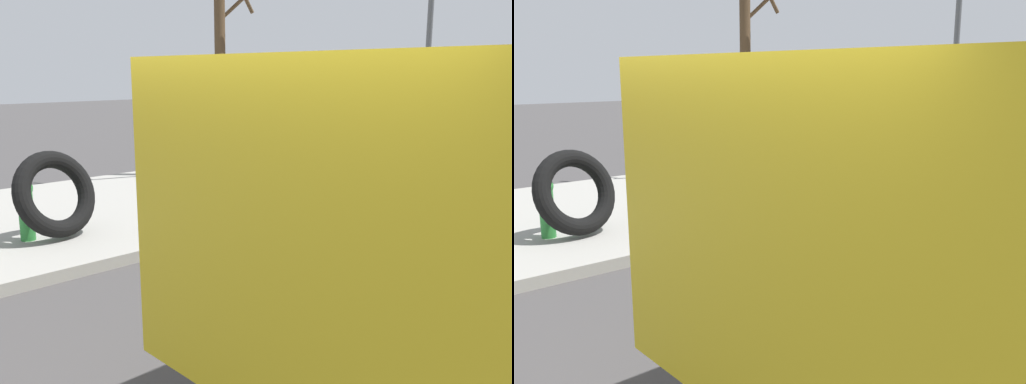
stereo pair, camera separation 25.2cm
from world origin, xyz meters
TOP-DOWN VIEW (x-y plane):
  - fire_hydrant at (0.18, 5.39)m, footprint 0.22×0.50m
  - loose_tire at (0.53, 5.24)m, footprint 1.28×0.84m
  - bare_tree at (5.05, 7.33)m, footprint 1.20×1.19m
  - street_light_pole at (8.47, 4.64)m, footprint 0.12×0.12m

SIDE VIEW (x-z plane):
  - fire_hydrant at x=0.18m, z-range 0.18..0.98m
  - loose_tire at x=0.53m, z-range 0.15..1.34m
  - bare_tree at x=5.05m, z-range 0.13..5.92m
  - street_light_pole at x=8.47m, z-range 0.15..6.03m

